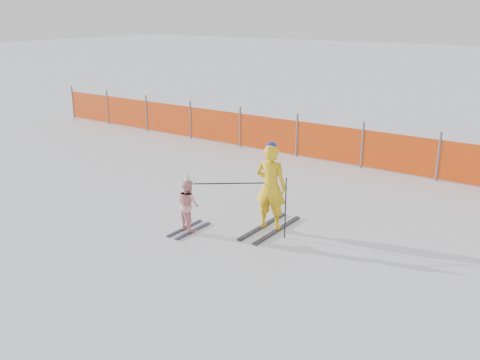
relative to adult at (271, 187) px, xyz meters
The scene contains 5 objects.
ground 1.29m from the adult, 121.32° to the right, with size 120.00×120.00×0.00m, color white.
adult is the anchor object (origin of this frame).
child 1.62m from the adult, 142.63° to the right, with size 0.58×0.99×1.19m.
ski_poles 0.38m from the adult, 109.23° to the right, with size 1.63×0.83×1.18m.
safety_fence 6.73m from the adult, 131.79° to the left, with size 15.69×0.06×1.25m.
Camera 1 is at (5.57, -7.41, 4.11)m, focal length 40.00 mm.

